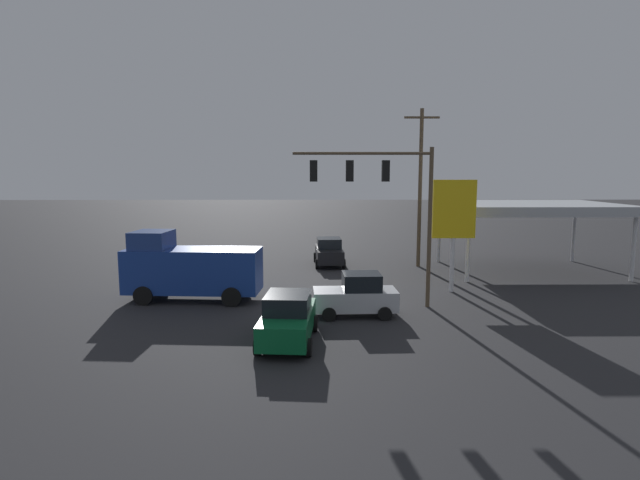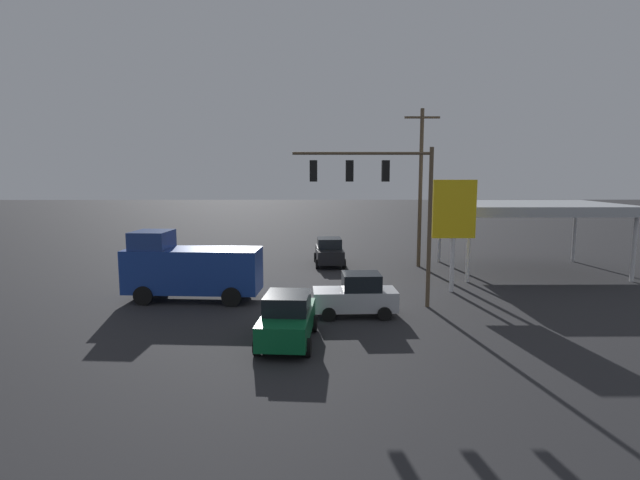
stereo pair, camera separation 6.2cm
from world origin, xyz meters
name	(u,v)px [view 1 (the left image)]	position (x,y,z in m)	size (l,w,h in m)	color
ground_plane	(320,304)	(0.00, 0.00, 0.00)	(200.00, 200.00, 0.00)	#262628
traffic_signal_assembly	(381,190)	(-2.89, 0.51, 5.71)	(6.66, 0.43, 7.72)	brown
utility_pole	(420,185)	(-7.01, -10.19, 5.71)	(2.40, 0.26, 10.85)	brown
gas_station_canopy	(528,208)	(-13.89, -8.56, 4.20)	(11.18, 8.18, 4.54)	#B2B7BC
price_sign	(454,213)	(-7.27, -2.62, 4.33)	(2.34, 0.27, 6.15)	silver
hatchback_crossing	(357,295)	(-1.62, 2.00, 0.95)	(3.85, 2.06, 1.97)	silver
sedan_far	(288,319)	(1.33, 5.67, 0.95)	(2.33, 4.53, 1.93)	#0C592D
delivery_truck	(190,268)	(6.68, -0.92, 1.69)	(6.94, 2.92, 3.58)	navy
sedan_waiting	(329,252)	(-0.75, -10.87, 0.95)	(2.20, 4.47, 1.93)	black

